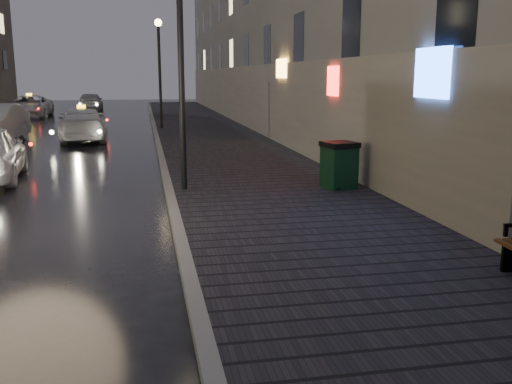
{
  "coord_description": "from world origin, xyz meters",
  "views": [
    {
      "loc": [
        0.98,
        -7.14,
        2.77
      ],
      "look_at": [
        2.77,
        1.98,
        0.85
      ],
      "focal_mm": 40.0,
      "sensor_mm": 36.0,
      "label": 1
    }
  ],
  "objects_px": {
    "taxi_far": "(30,106)",
    "taxi_mid": "(82,125)",
    "trash_bin": "(339,165)",
    "lamp_near": "(181,42)",
    "car_far": "(91,102)",
    "lamp_far": "(159,60)"
  },
  "relations": [
    {
      "from": "taxi_far",
      "to": "taxi_mid",
      "type": "bearing_deg",
      "value": -71.99
    },
    {
      "from": "trash_bin",
      "to": "taxi_far",
      "type": "relative_size",
      "value": 0.21
    },
    {
      "from": "trash_bin",
      "to": "taxi_far",
      "type": "xyz_separation_m",
      "value": [
        -11.83,
        27.79,
        0.01
      ]
    },
    {
      "from": "taxi_mid",
      "to": "lamp_near",
      "type": "bearing_deg",
      "value": 99.83
    },
    {
      "from": "lamp_near",
      "to": "trash_bin",
      "type": "bearing_deg",
      "value": -9.35
    },
    {
      "from": "car_far",
      "to": "taxi_far",
      "type": "bearing_deg",
      "value": 59.22
    },
    {
      "from": "lamp_near",
      "to": "taxi_mid",
      "type": "distance_m",
      "value": 12.86
    },
    {
      "from": "lamp_far",
      "to": "taxi_mid",
      "type": "height_order",
      "value": "lamp_far"
    },
    {
      "from": "taxi_mid",
      "to": "taxi_far",
      "type": "height_order",
      "value": "taxi_far"
    },
    {
      "from": "lamp_far",
      "to": "taxi_far",
      "type": "distance_m",
      "value": 14.18
    },
    {
      "from": "lamp_far",
      "to": "trash_bin",
      "type": "height_order",
      "value": "lamp_far"
    },
    {
      "from": "taxi_mid",
      "to": "lamp_far",
      "type": "bearing_deg",
      "value": -137.27
    },
    {
      "from": "lamp_near",
      "to": "car_far",
      "type": "height_order",
      "value": "lamp_near"
    },
    {
      "from": "trash_bin",
      "to": "car_far",
      "type": "xyz_separation_m",
      "value": [
        -8.42,
        33.66,
        0.02
      ]
    },
    {
      "from": "lamp_far",
      "to": "taxi_mid",
      "type": "bearing_deg",
      "value": -131.22
    },
    {
      "from": "trash_bin",
      "to": "taxi_mid",
      "type": "xyz_separation_m",
      "value": [
        -7.01,
        12.66,
        -0.01
      ]
    },
    {
      "from": "taxi_far",
      "to": "car_far",
      "type": "relative_size",
      "value": 1.22
    },
    {
      "from": "taxi_mid",
      "to": "trash_bin",
      "type": "bearing_deg",
      "value": 112.92
    },
    {
      "from": "trash_bin",
      "to": "lamp_far",
      "type": "bearing_deg",
      "value": 89.67
    },
    {
      "from": "lamp_far",
      "to": "taxi_far",
      "type": "bearing_deg",
      "value": 126.38
    },
    {
      "from": "lamp_near",
      "to": "lamp_far",
      "type": "xyz_separation_m",
      "value": [
        0.0,
        16.0,
        0.0
      ]
    },
    {
      "from": "trash_bin",
      "to": "taxi_far",
      "type": "distance_m",
      "value": 30.2
    }
  ]
}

